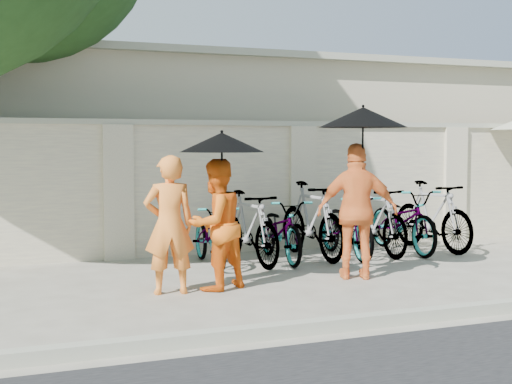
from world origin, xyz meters
name	(u,v)px	position (x,y,z in m)	size (l,w,h in m)	color
ground	(257,295)	(0.00, 0.00, 0.00)	(80.00, 80.00, 0.00)	#ABA593
kerb	(325,325)	(0.00, -1.70, 0.06)	(40.00, 0.16, 0.12)	#A0A28D
compound_wall	(241,189)	(1.00, 3.20, 1.00)	(20.00, 0.30, 2.00)	beige
building_behind	(223,149)	(2.00, 7.00, 1.60)	(14.00, 6.00, 3.20)	#B7AF91
monk_left	(169,225)	(-0.91, 0.44, 0.80)	(0.58, 0.38, 1.59)	orange
monk_center	(216,225)	(-0.34, 0.47, 0.77)	(0.75, 0.59, 1.55)	orange
parasol_center	(222,142)	(-0.29, 0.39, 1.74)	(0.99, 0.99, 0.98)	black
monk_right	(357,211)	(1.55, 0.45, 0.86)	(1.01, 0.42, 1.73)	orange
parasol_right	(363,117)	(1.57, 0.37, 2.05)	(1.11, 1.11, 1.20)	black
bike_0	(211,235)	(0.11, 2.05, 0.43)	(0.57, 1.64, 0.86)	#9896A8
bike_1	(249,228)	(0.64, 1.95, 0.52)	(0.49, 1.75, 1.05)	#9896A8
bike_2	(281,230)	(1.18, 2.04, 0.46)	(0.61, 1.74, 0.92)	#9896A8
bike_3	(312,220)	(1.72, 2.11, 0.57)	(0.54, 1.91, 1.15)	#9896A8
bike_4	(347,226)	(2.25, 2.00, 0.47)	(0.63, 1.80, 0.95)	#9896A8
bike_5	(376,220)	(2.79, 2.05, 0.54)	(0.51, 1.79, 1.08)	#9896A8
bike_6	(403,220)	(3.33, 2.12, 0.51)	(0.67, 1.92, 1.01)	#9896A8
bike_7	(432,216)	(3.86, 2.09, 0.56)	(0.52, 1.86, 1.12)	#9896A8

